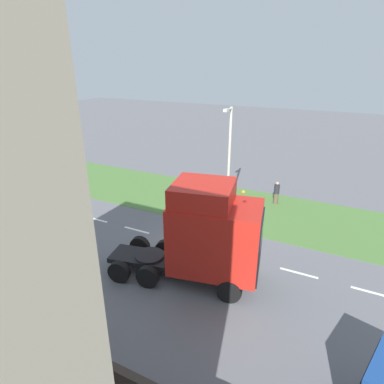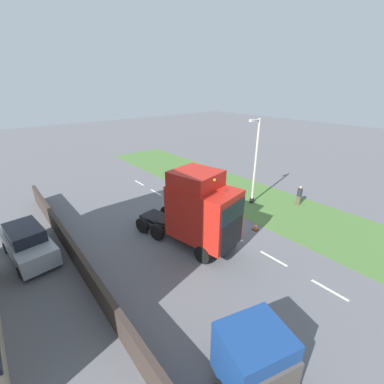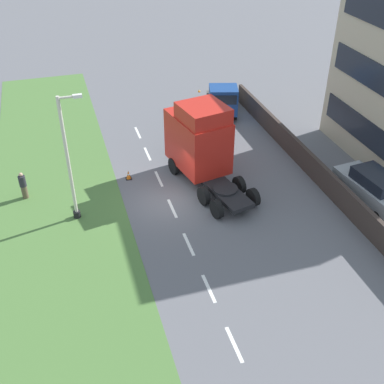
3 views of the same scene
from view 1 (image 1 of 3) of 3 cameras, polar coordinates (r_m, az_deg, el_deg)
name	(u,v)px [view 1 (image 1 of 3)]	position (r m, az deg, el deg)	size (l,w,h in m)	color
ground_plane	(194,245)	(18.20, 0.34, -9.44)	(120.00, 120.00, 0.00)	slate
grass_verge	(231,205)	(23.11, 6.95, -2.38)	(7.00, 44.00, 0.01)	#4C7538
lane_markings	(183,242)	(18.48, -1.63, -8.92)	(0.16, 21.00, 0.00)	white
boundary_wall	(69,359)	(12.20, -21.01, -26.00)	(0.25, 24.00, 1.43)	#382D28
lorry_cab	(209,235)	(14.34, 3.10, -7.60)	(3.90, 7.35, 4.97)	black
lamp_post	(228,167)	(21.16, 6.50, 4.48)	(1.31, 0.37, 6.99)	black
pedestrian	(276,193)	(23.73, 14.77, -0.19)	(0.39, 0.39, 1.67)	brown
traffic_cone_lead	(256,239)	(18.58, 11.31, -8.19)	(0.36, 0.36, 0.58)	black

